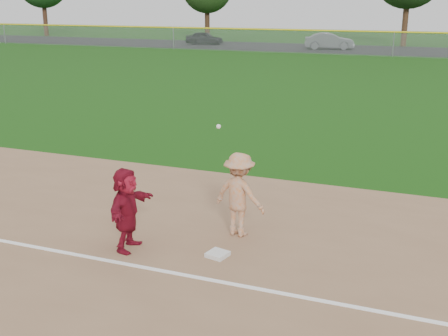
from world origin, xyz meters
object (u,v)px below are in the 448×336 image
(first_base, at_px, (218,254))
(car_left, at_px, (204,38))
(base_runner, at_px, (127,209))
(car_mid, at_px, (329,41))

(first_base, xyz_separation_m, car_left, (-19.87, 46.05, 0.60))
(base_runner, bearing_deg, first_base, -84.18)
(first_base, xyz_separation_m, car_mid, (-6.66, 45.02, 0.70))
(first_base, relative_size, base_runner, 0.22)
(first_base, height_order, car_mid, car_mid)
(first_base, height_order, base_runner, base_runner)
(car_mid, bearing_deg, car_left, 71.19)
(first_base, distance_m, car_mid, 45.52)
(first_base, height_order, car_left, car_left)
(base_runner, height_order, car_left, base_runner)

